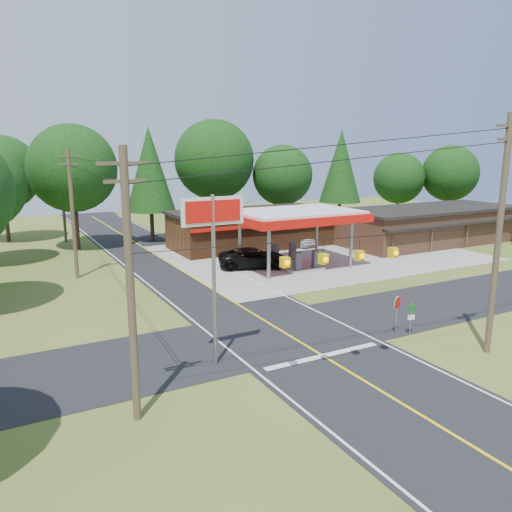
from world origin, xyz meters
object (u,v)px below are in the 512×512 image
sedan_car (298,239)px  big_stop_sign (213,238)px  suv_car (254,258)px  gas_canopy (295,218)px  octagonal_stop_sign (397,306)px

sedan_car → big_stop_sign: (-19.55, -23.01, 5.26)m
suv_car → sedan_car: 10.94m
gas_canopy → big_stop_sign: size_ratio=1.34×
big_stop_sign → octagonal_stop_sign: big_stop_sign is taller
sedan_car → suv_car: bearing=-148.7°
gas_canopy → octagonal_stop_sign: size_ratio=4.91×
big_stop_sign → octagonal_stop_sign: (10.25, -1.00, -4.43)m
big_stop_sign → octagonal_stop_sign: size_ratio=3.68×
gas_canopy → suv_car: bearing=155.9°
sedan_car → octagonal_stop_sign: (-9.31, -24.01, 0.83)m
suv_car → sedan_car: bearing=-32.8°
octagonal_stop_sign → sedan_car: bearing=68.8°
octagonal_stop_sign → big_stop_sign: bearing=174.4°
gas_canopy → suv_car: gas_canopy is taller
suv_car → octagonal_stop_sign: size_ratio=2.80×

